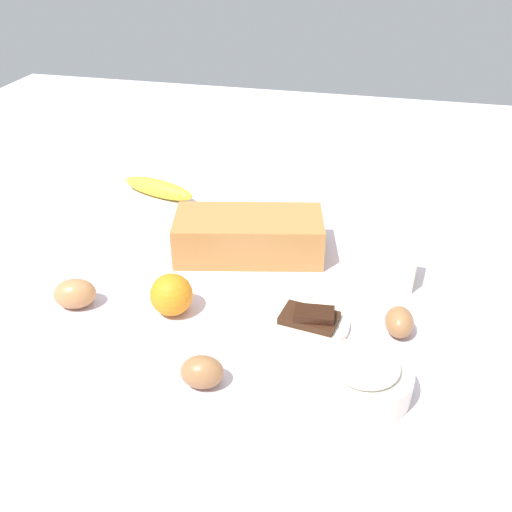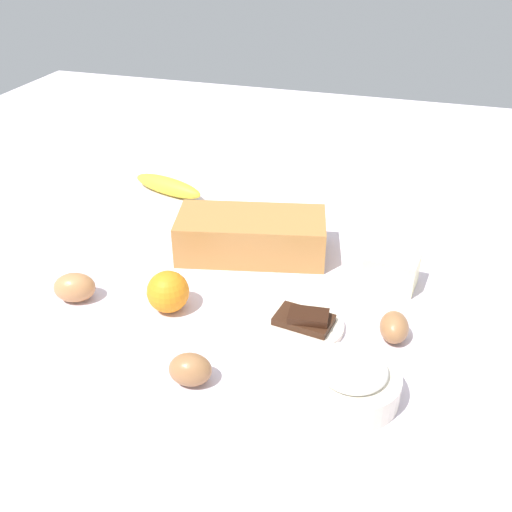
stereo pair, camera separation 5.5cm
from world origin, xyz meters
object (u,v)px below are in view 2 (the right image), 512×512
(orange_fruit, at_px, (168,292))
(chocolate_plate, at_px, (304,323))
(flour_bowl, at_px, (352,380))
(egg_near_butter, at_px, (75,287))
(banana, at_px, (168,186))
(butter_block, at_px, (391,270))
(egg_beside_bowl, at_px, (394,327))
(loaf_pan, at_px, (251,235))
(egg_loose, at_px, (190,369))

(orange_fruit, distance_m, chocolate_plate, 0.23)
(flour_bowl, bearing_deg, egg_near_butter, 169.49)
(orange_fruit, bearing_deg, banana, 114.58)
(banana, distance_m, egg_near_butter, 0.44)
(banana, xyz_separation_m, orange_fruit, (0.19, -0.41, 0.02))
(orange_fruit, height_order, butter_block, orange_fruit)
(flour_bowl, bearing_deg, egg_beside_bowl, 73.23)
(flour_bowl, xyz_separation_m, banana, (-0.51, 0.53, -0.01))
(flour_bowl, bearing_deg, loaf_pan, 127.11)
(chocolate_plate, bearing_deg, egg_loose, -126.89)
(butter_block, relative_size, egg_loose, 1.45)
(banana, height_order, orange_fruit, orange_fruit)
(loaf_pan, relative_size, chocolate_plate, 2.32)
(egg_near_butter, bearing_deg, loaf_pan, 44.35)
(loaf_pan, relative_size, banana, 1.59)
(loaf_pan, distance_m, chocolate_plate, 0.25)
(banana, height_order, egg_loose, egg_loose)
(orange_fruit, distance_m, butter_block, 0.39)
(flour_bowl, relative_size, egg_beside_bowl, 2.20)
(orange_fruit, xyz_separation_m, egg_beside_bowl, (0.37, 0.03, -0.01))
(banana, xyz_separation_m, egg_loose, (0.29, -0.57, 0.00))
(orange_fruit, relative_size, egg_loose, 1.14)
(orange_fruit, bearing_deg, butter_block, 27.90)
(egg_near_butter, distance_m, egg_beside_bowl, 0.53)
(loaf_pan, xyz_separation_m, egg_near_butter, (-0.24, -0.24, -0.02))
(banana, bearing_deg, egg_near_butter, -86.65)
(loaf_pan, bearing_deg, flour_bowl, -65.59)
(butter_block, bearing_deg, orange_fruit, -152.10)
(butter_block, distance_m, chocolate_plate, 0.21)
(flour_bowl, distance_m, banana, 0.74)
(butter_block, height_order, egg_beside_bowl, butter_block)
(banana, bearing_deg, butter_block, -23.36)
(loaf_pan, height_order, egg_near_butter, loaf_pan)
(banana, distance_m, egg_beside_bowl, 0.68)
(butter_block, height_order, egg_loose, butter_block)
(loaf_pan, height_order, chocolate_plate, loaf_pan)
(loaf_pan, bearing_deg, egg_beside_bowl, -44.73)
(flour_bowl, relative_size, orange_fruit, 1.89)
(flour_bowl, relative_size, banana, 0.70)
(egg_near_butter, xyz_separation_m, egg_beside_bowl, (0.53, 0.05, -0.00))
(loaf_pan, height_order, egg_beside_bowl, loaf_pan)
(egg_beside_bowl, relative_size, egg_loose, 0.98)
(orange_fruit, bearing_deg, loaf_pan, 70.15)
(egg_beside_bowl, bearing_deg, orange_fruit, -175.07)
(flour_bowl, relative_size, chocolate_plate, 1.03)
(loaf_pan, xyz_separation_m, egg_beside_bowl, (0.29, -0.18, -0.02))
(flour_bowl, height_order, egg_beside_bowl, flour_bowl)
(egg_near_butter, height_order, egg_beside_bowl, egg_near_butter)
(banana, height_order, chocolate_plate, banana)
(loaf_pan, relative_size, flour_bowl, 2.26)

